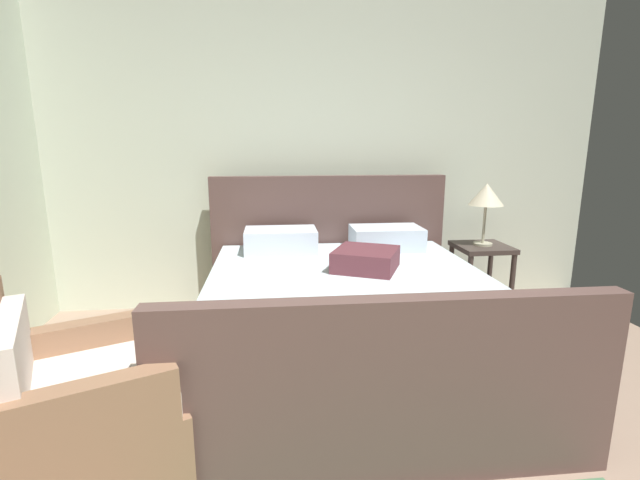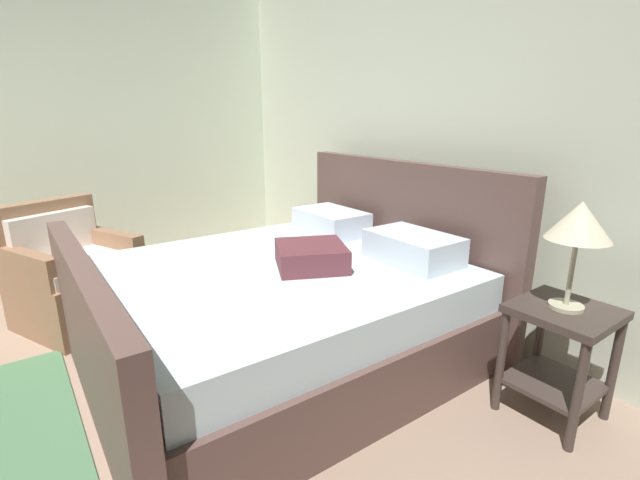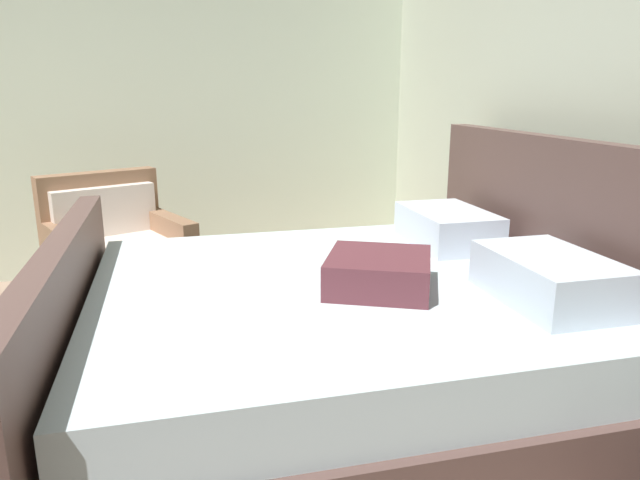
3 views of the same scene
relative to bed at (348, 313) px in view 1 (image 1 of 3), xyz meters
The scene contains 5 objects.
wall_back 1.67m from the bed, 87.92° to the left, with size 4.95×0.12×2.86m, color silver.
bed is the anchor object (origin of this frame).
nightstand_right 1.54m from the bed, 30.80° to the left, with size 0.44×0.44×0.60m.
table_lamp_right 1.68m from the bed, 30.80° to the left, with size 0.29×0.29×0.53m.
armchair 1.68m from the bed, 143.28° to the right, with size 0.95×0.95×0.90m.
Camera 1 is at (-0.56, -0.60, 1.46)m, focal length 24.89 mm.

